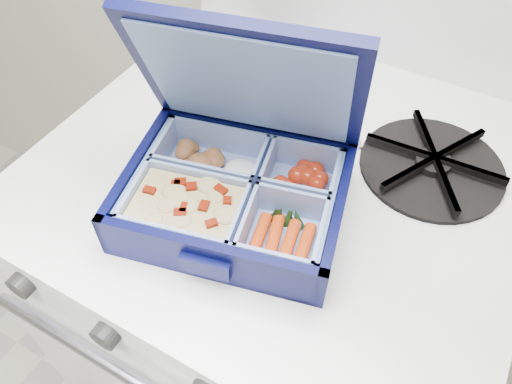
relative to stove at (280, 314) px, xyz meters
The scene contains 5 objects.
stove is the anchor object (origin of this frame).
bento_box 0.50m from the stove, 96.36° to the right, with size 0.24×0.19×0.06m, color #040632, non-canonical shape.
burner_grate 0.50m from the stove, 19.05° to the left, with size 0.18×0.18×0.03m, color black.
burner_grate_rear 0.51m from the stove, 141.27° to the left, with size 0.17×0.17×0.02m, color black.
fork 0.45m from the stove, behind, with size 0.02×0.17×0.01m, color #9496A5, non-canonical shape.
Camera 1 is at (0.60, 1.25, 1.36)m, focal length 35.00 mm.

